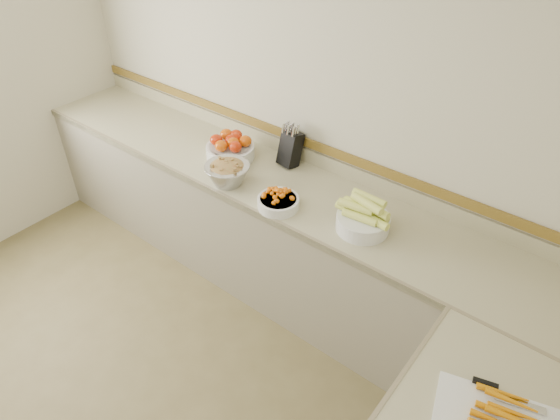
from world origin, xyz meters
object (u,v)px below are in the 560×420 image
Objects in this scene: cherry_tomato_bowl at (279,201)px; corn_bowl at (363,218)px; tomato_bowl at (231,148)px; knife_block at (290,148)px; rhubarb_bowl at (227,172)px.

cherry_tomato_bowl is 0.51m from corn_bowl.
corn_bowl is at bearing 14.92° from cherry_tomato_bowl.
corn_bowl is at bearing -5.95° from tomato_bowl.
knife_block is at bearing 158.03° from corn_bowl.
knife_block is 1.22× the size of cherry_tomato_bowl.
rhubarb_bowl is at bearing -171.68° from corn_bowl.
corn_bowl is at bearing 8.32° from rhubarb_bowl.
knife_block reaches higher than cherry_tomato_bowl.
corn_bowl is 0.92m from rhubarb_bowl.
cherry_tomato_bowl is (0.61, -0.25, -0.03)m from tomato_bowl.
knife_block is at bearing 68.62° from rhubarb_bowl.
tomato_bowl is at bearing -153.98° from knife_block.
knife_block is 0.92× the size of corn_bowl.
cherry_tomato_bowl is 0.75× the size of corn_bowl.
knife_block is 1.07× the size of rhubarb_bowl.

